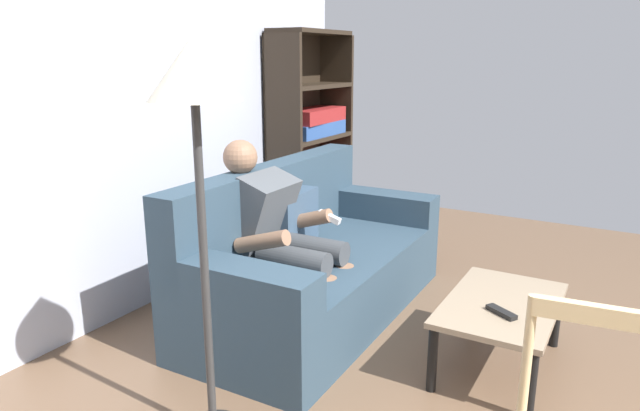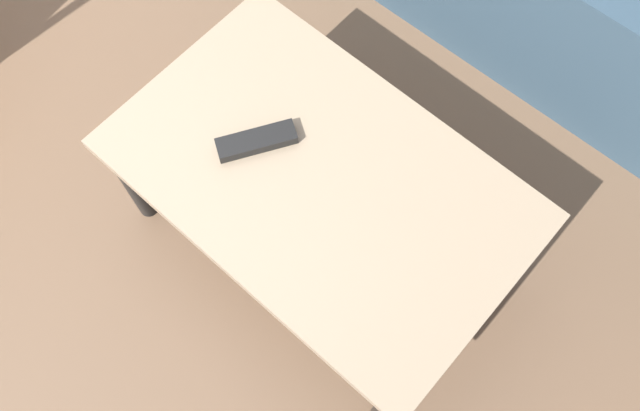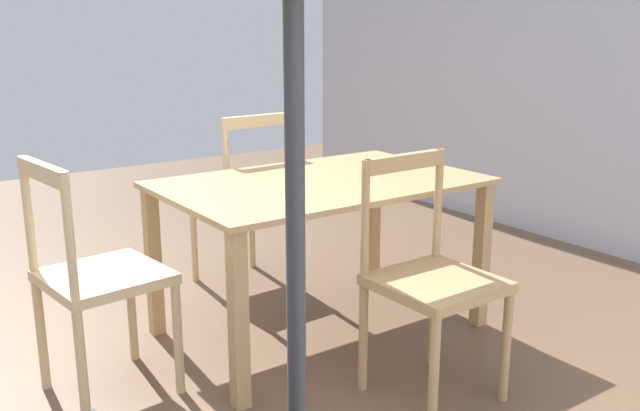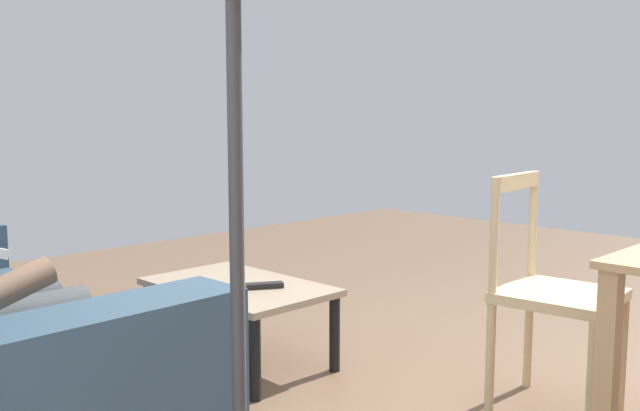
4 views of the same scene
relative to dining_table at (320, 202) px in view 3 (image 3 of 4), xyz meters
The scene contains 6 objects.
ground_plane 1.28m from the dining_table, ahead, with size 8.57×8.57×0.00m, color brown.
wall_side 2.30m from the dining_table, behind, with size 0.12×5.76×2.77m, color #ABB0BE.
dining_table is the anchor object (origin of this frame).
dining_chair_near_wall 0.74m from the dining_table, 89.96° to the left, with size 0.43×0.43×0.92m.
dining_chair_facing_couch 1.04m from the dining_table, ahead, with size 0.46×0.46×0.93m.
dining_chair_by_doorway 0.73m from the dining_table, 90.12° to the right, with size 0.44×0.44×0.95m.
Camera 3 is at (0.64, 2.53, 1.38)m, focal length 39.09 mm.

